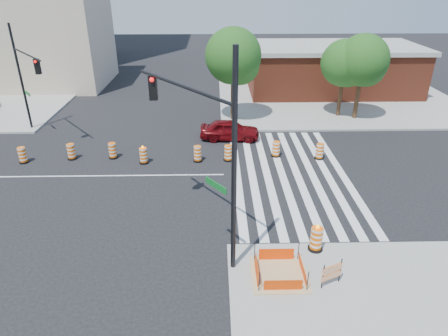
% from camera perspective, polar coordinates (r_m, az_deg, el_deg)
% --- Properties ---
extents(ground, '(120.00, 120.00, 0.00)m').
position_cam_1_polar(ground, '(24.72, -16.51, -1.07)').
color(ground, black).
rests_on(ground, ground).
extents(sidewalk_ne, '(22.00, 22.00, 0.15)m').
position_cam_1_polar(sidewalk_ne, '(42.25, 14.74, 10.56)').
color(sidewalk_ne, gray).
rests_on(sidewalk_ne, ground).
extents(crosswalk_east, '(6.75, 13.50, 0.01)m').
position_cam_1_polar(crosswalk_east, '(24.23, 9.32, -0.82)').
color(crosswalk_east, silver).
rests_on(crosswalk_east, ground).
extents(lane_centerline, '(14.00, 0.12, 0.01)m').
position_cam_1_polar(lane_centerline, '(24.71, -16.51, -1.06)').
color(lane_centerline, silver).
rests_on(lane_centerline, ground).
extents(excavation_pit, '(2.20, 2.20, 0.90)m').
position_cam_1_polar(excavation_pit, '(16.39, 7.90, -14.68)').
color(excavation_pit, tan).
rests_on(excavation_pit, ground).
extents(brick_storefront, '(16.50, 8.50, 4.60)m').
position_cam_1_polar(brick_storefront, '(41.73, 15.10, 13.52)').
color(brick_storefront, brown).
rests_on(brick_storefront, ground).
extents(beige_midrise, '(14.00, 10.00, 10.00)m').
position_cam_1_polar(beige_midrise, '(47.38, -25.47, 16.72)').
color(beige_midrise, '#C3AE95').
rests_on(beige_midrise, ground).
extents(red_coupe, '(4.33, 2.00, 1.44)m').
position_cam_1_polar(red_coupe, '(28.69, 0.84, 5.48)').
color(red_coupe, '#5E080C').
rests_on(red_coupe, ground).
extents(signal_pole_se, '(4.10, 5.35, 8.72)m').
position_cam_1_polar(signal_pole_se, '(15.26, -2.91, 4.85)').
color(signal_pole_se, black).
rests_on(signal_pole_se, ground).
extents(signal_pole_nw, '(3.68, 4.58, 7.61)m').
position_cam_1_polar(signal_pole_nw, '(31.51, -26.54, 12.18)').
color(signal_pole_nw, black).
rests_on(signal_pole_nw, ground).
extents(pit_drum, '(0.64, 0.64, 1.26)m').
position_cam_1_polar(pit_drum, '(17.67, 13.04, -9.90)').
color(pit_drum, black).
rests_on(pit_drum, ground).
extents(barricade, '(0.86, 0.43, 1.09)m').
position_cam_1_polar(barricade, '(16.01, 15.15, -14.19)').
color(barricade, '#F16105').
rests_on(barricade, ground).
extents(tree_north_c, '(4.30, 4.30, 7.31)m').
position_cam_1_polar(tree_north_c, '(31.49, 1.40, 15.28)').
color(tree_north_c, '#382314').
rests_on(tree_north_c, ground).
extents(tree_north_d, '(3.70, 3.70, 6.30)m').
position_cam_1_polar(tree_north_d, '(33.86, 16.84, 13.81)').
color(tree_north_d, '#382314').
rests_on(tree_north_d, ground).
extents(tree_north_e, '(3.99, 3.99, 6.78)m').
position_cam_1_polar(tree_north_e, '(33.58, 19.22, 13.97)').
color(tree_north_e, '#382314').
rests_on(tree_north_e, ground).
extents(median_drum_2, '(0.60, 0.60, 1.02)m').
position_cam_1_polar(median_drum_2, '(28.18, -26.82, 1.60)').
color(median_drum_2, black).
rests_on(median_drum_2, ground).
extents(median_drum_3, '(0.60, 0.60, 1.02)m').
position_cam_1_polar(median_drum_3, '(27.46, -20.97, 2.14)').
color(median_drum_3, black).
rests_on(median_drum_3, ground).
extents(median_drum_4, '(0.60, 0.60, 1.02)m').
position_cam_1_polar(median_drum_4, '(26.78, -15.62, 2.35)').
color(median_drum_4, black).
rests_on(median_drum_4, ground).
extents(median_drum_5, '(0.60, 0.60, 1.18)m').
position_cam_1_polar(median_drum_5, '(25.59, -11.42, 1.70)').
color(median_drum_5, black).
rests_on(median_drum_5, ground).
extents(median_drum_6, '(0.60, 0.60, 1.02)m').
position_cam_1_polar(median_drum_6, '(25.39, -3.78, 1.98)').
color(median_drum_6, black).
rests_on(median_drum_6, ground).
extents(median_drum_7, '(0.60, 0.60, 1.02)m').
position_cam_1_polar(median_drum_7, '(25.45, 0.59, 2.09)').
color(median_drum_7, black).
rests_on(median_drum_7, ground).
extents(median_drum_8, '(0.60, 0.60, 1.02)m').
position_cam_1_polar(median_drum_8, '(26.24, 7.44, 2.64)').
color(median_drum_8, black).
rests_on(median_drum_8, ground).
extents(median_drum_9, '(0.60, 0.60, 1.02)m').
position_cam_1_polar(median_drum_9, '(26.40, 13.50, 2.25)').
color(median_drum_9, black).
rests_on(median_drum_9, ground).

